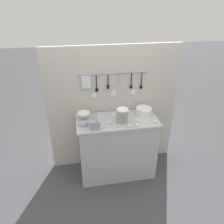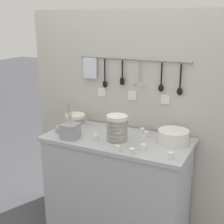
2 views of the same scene
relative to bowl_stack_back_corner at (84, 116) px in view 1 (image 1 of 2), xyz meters
name	(u,v)px [view 1 (image 1 of 2)]	position (x,y,z in m)	size (l,w,h in m)	color
ground_plane	(117,171)	(0.45, -0.10, -0.98)	(20.00, 20.00, 0.00)	#424247
counter	(117,147)	(0.45, -0.10, -0.51)	(1.13, 0.54, 0.93)	#ADAFB5
back_wall	(113,109)	(0.45, 0.21, -0.03)	(1.93, 0.11, 1.88)	#BCB7AD
bowl_stack_back_corner	(84,116)	(0.00, 0.00, 0.00)	(0.17, 0.17, 0.10)	silver
bowl_stack_wide_centre	(122,116)	(0.49, -0.21, 0.06)	(0.15, 0.15, 0.22)	silver
plate_stack	(144,111)	(0.86, 0.00, 0.00)	(0.23, 0.23, 0.10)	silver
steel_mixing_bowl	(84,124)	(-0.02, -0.16, -0.03)	(0.12, 0.12, 0.04)	#93969E
cutlery_caddy	(95,124)	(0.12, -0.26, 0.01)	(0.12, 0.12, 0.28)	#93969E
cup_edge_near	(109,123)	(0.32, -0.21, -0.03)	(0.04, 0.04, 0.04)	silver
cup_by_caddy	(128,113)	(0.64, 0.03, -0.03)	(0.04, 0.04, 0.04)	silver
cup_back_left	(124,112)	(0.58, 0.08, -0.03)	(0.04, 0.04, 0.04)	silver
cup_beside_plates	(115,115)	(0.43, -0.01, -0.03)	(0.04, 0.04, 0.04)	silver
cup_edge_far	(137,126)	(0.67, -0.33, -0.03)	(0.04, 0.04, 0.04)	silver
cup_front_right	(129,126)	(0.56, -0.33, -0.03)	(0.04, 0.04, 0.04)	silver
cup_front_left	(154,122)	(0.92, -0.28, -0.03)	(0.04, 0.04, 0.04)	silver
cup_mid_row	(138,121)	(0.71, -0.22, -0.03)	(0.04, 0.04, 0.04)	silver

